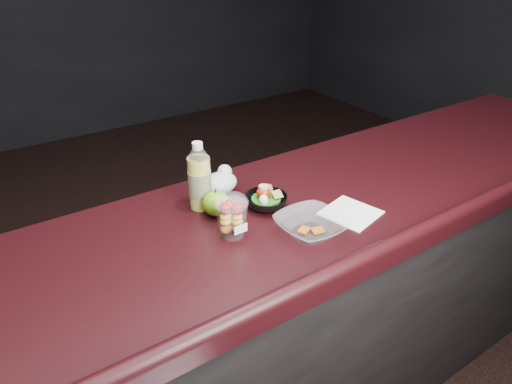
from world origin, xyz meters
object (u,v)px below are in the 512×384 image
Objects in this scene: snack_bowl at (266,200)px; takeout_bowl at (311,226)px; lemonade_bottle at (200,181)px; fruit_cup at (232,215)px; green_apple at (216,203)px.

takeout_bowl is (0.03, -0.20, -0.00)m from snack_bowl.
lemonade_bottle reaches higher than takeout_bowl.
fruit_cup is at bearing -90.41° from lemonade_bottle.
lemonade_bottle is at bearing 104.11° from green_apple.
snack_bowl is at bearing -35.11° from lemonade_bottle.
lemonade_bottle reaches higher than green_apple.
takeout_bowl is at bearing -53.86° from green_apple.
green_apple is 0.16m from snack_bowl.
green_apple is at bearing 81.54° from fruit_cup.
lemonade_bottle is 0.20m from fruit_cup.
green_apple reaches higher than snack_bowl.
fruit_cup reaches higher than snack_bowl.
lemonade_bottle is 0.09m from green_apple.
fruit_cup is 1.54× the size of green_apple.
snack_bowl is at bearing 97.62° from takeout_bowl.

